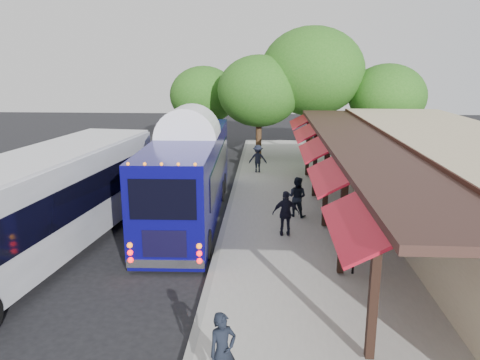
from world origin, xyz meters
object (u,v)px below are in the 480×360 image
(ped_b, at_px, (297,197))
(ped_c, at_px, (286,213))
(city_bus, at_px, (39,203))
(ped_d, at_px, (258,159))
(coach_bus, at_px, (190,171))
(sign_board, at_px, (354,252))
(ped_a, at_px, (223,351))

(ped_b, height_order, ped_c, ped_c)
(city_bus, xyz_separation_m, ped_d, (6.58, 11.92, -0.92))
(coach_bus, xyz_separation_m, city_bus, (-4.01, -4.46, -0.07))
(coach_bus, xyz_separation_m, ped_b, (4.28, -0.18, -0.96))
(ped_b, xyz_separation_m, sign_board, (1.32, -5.17, -0.13))
(ped_a, distance_m, ped_d, 17.90)
(coach_bus, distance_m, ped_c, 4.54)
(ped_c, distance_m, ped_d, 9.87)
(ped_d, bearing_deg, sign_board, 102.98)
(ped_a, distance_m, ped_c, 8.23)
(ped_b, distance_m, ped_c, 2.22)
(city_bus, xyz_separation_m, ped_b, (8.29, 4.28, -0.89))
(ped_d, bearing_deg, ped_a, 88.83)
(coach_bus, distance_m, ped_a, 10.74)
(ped_a, xyz_separation_m, ped_b, (1.98, 10.26, 0.04))
(city_bus, relative_size, ped_b, 7.86)
(ped_a, relative_size, ped_b, 0.95)
(ped_a, xyz_separation_m, ped_c, (1.46, 8.10, 0.04))
(coach_bus, distance_m, sign_board, 7.82)
(city_bus, bearing_deg, ped_c, 22.14)
(city_bus, bearing_deg, ped_b, 34.17)
(ped_b, bearing_deg, ped_a, 102.71)
(coach_bus, xyz_separation_m, ped_a, (2.31, -10.44, -1.00))
(city_bus, bearing_deg, ped_a, -36.58)
(ped_a, distance_m, ped_b, 10.45)
(ped_c, bearing_deg, coach_bus, -33.25)
(sign_board, bearing_deg, coach_bus, 129.61)
(ped_c, bearing_deg, city_bus, 13.82)
(ped_a, bearing_deg, city_bus, 102.29)
(coach_bus, distance_m, ped_d, 7.96)
(city_bus, distance_m, ped_b, 9.37)
(coach_bus, bearing_deg, ped_a, -79.09)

